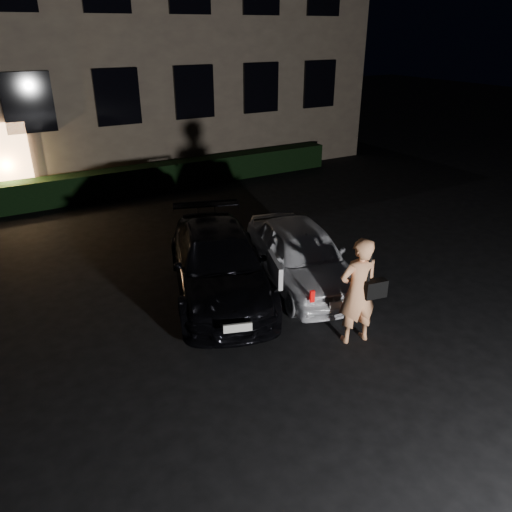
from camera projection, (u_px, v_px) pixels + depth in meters
ground at (326, 361)px, 8.17m from camera, size 80.00×80.00×0.00m
hedge at (130, 181)px, 16.26m from camera, size 15.00×0.70×0.85m
sedan at (219, 263)px, 10.07m from camera, size 3.12×4.80×1.29m
hatch at (301, 254)px, 10.45m from camera, size 2.33×4.07×1.30m
man at (358, 291)px, 8.33m from camera, size 0.81×0.58×1.93m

